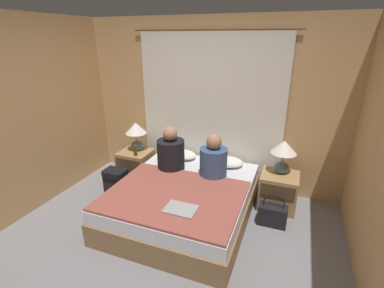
% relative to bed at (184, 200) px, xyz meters
% --- Properties ---
extents(ground_plane, '(16.00, 16.00, 0.00)m').
position_rel_bed_xyz_m(ground_plane, '(0.00, -0.73, -0.23)').
color(ground_plane, gray).
extents(wall_back, '(4.04, 0.06, 2.50)m').
position_rel_bed_xyz_m(wall_back, '(0.00, 1.07, 1.02)').
color(wall_back, tan).
rests_on(wall_back, ground_plane).
extents(wall_left, '(0.06, 3.66, 2.50)m').
position_rel_bed_xyz_m(wall_left, '(-1.99, -0.73, 1.02)').
color(wall_left, tan).
rests_on(wall_left, ground_plane).
extents(curtain_panel, '(2.38, 0.02, 2.32)m').
position_rel_bed_xyz_m(curtain_panel, '(0.00, 1.01, 0.93)').
color(curtain_panel, silver).
rests_on(curtain_panel, ground_plane).
extents(bed, '(1.64, 1.91, 0.46)m').
position_rel_bed_xyz_m(bed, '(0.00, 0.00, 0.00)').
color(bed, olive).
rests_on(bed, ground_plane).
extents(nightstand_left, '(0.49, 0.47, 0.49)m').
position_rel_bed_xyz_m(nightstand_left, '(-1.12, 0.65, 0.02)').
color(nightstand_left, '#A87F51').
rests_on(nightstand_left, ground_plane).
extents(nightstand_right, '(0.49, 0.47, 0.49)m').
position_rel_bed_xyz_m(nightstand_right, '(1.12, 0.65, 0.02)').
color(nightstand_right, '#A87F51').
rests_on(nightstand_right, ground_plane).
extents(lamp_left, '(0.34, 0.34, 0.46)m').
position_rel_bed_xyz_m(lamp_left, '(-1.12, 0.73, 0.57)').
color(lamp_left, slate).
rests_on(lamp_left, nightstand_left).
extents(lamp_right, '(0.34, 0.34, 0.46)m').
position_rel_bed_xyz_m(lamp_right, '(1.12, 0.73, 0.57)').
color(lamp_right, slate).
rests_on(lamp_right, nightstand_right).
extents(pillow_left, '(0.48, 0.33, 0.12)m').
position_rel_bed_xyz_m(pillow_left, '(-0.36, 0.75, 0.29)').
color(pillow_left, white).
rests_on(pillow_left, bed).
extents(pillow_right, '(0.48, 0.33, 0.12)m').
position_rel_bed_xyz_m(pillow_right, '(0.36, 0.75, 0.29)').
color(pillow_right, white).
rests_on(pillow_right, bed).
extents(blanket_on_bed, '(1.58, 1.25, 0.03)m').
position_rel_bed_xyz_m(blanket_on_bed, '(0.00, -0.30, 0.25)').
color(blanket_on_bed, '#994C42').
rests_on(blanket_on_bed, bed).
extents(person_left_in_bed, '(0.38, 0.38, 0.62)m').
position_rel_bed_xyz_m(person_left_in_bed, '(-0.35, 0.36, 0.48)').
color(person_left_in_bed, black).
rests_on(person_left_in_bed, bed).
extents(person_right_in_bed, '(0.36, 0.36, 0.59)m').
position_rel_bed_xyz_m(person_right_in_bed, '(0.28, 0.36, 0.47)').
color(person_right_in_bed, '#38517A').
rests_on(person_right_in_bed, bed).
extents(beer_bottle_on_left_stand, '(0.06, 0.06, 0.23)m').
position_rel_bed_xyz_m(beer_bottle_on_left_stand, '(-1.03, 0.52, 0.36)').
color(beer_bottle_on_left_stand, '#513819').
rests_on(beer_bottle_on_left_stand, nightstand_left).
extents(laptop_on_bed, '(0.34, 0.25, 0.02)m').
position_rel_bed_xyz_m(laptop_on_bed, '(0.20, -0.56, 0.27)').
color(laptop_on_bed, '#9EA0A5').
rests_on(laptop_on_bed, blanket_on_bed).
extents(backpack_on_floor, '(0.32, 0.24, 0.39)m').
position_rel_bed_xyz_m(backpack_on_floor, '(-1.16, 0.15, -0.01)').
color(backpack_on_floor, black).
rests_on(backpack_on_floor, ground_plane).
extents(handbag_on_floor, '(0.35, 0.18, 0.43)m').
position_rel_bed_xyz_m(handbag_on_floor, '(1.10, 0.23, -0.09)').
color(handbag_on_floor, black).
rests_on(handbag_on_floor, ground_plane).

